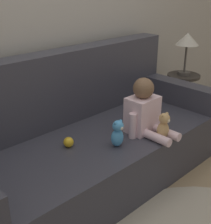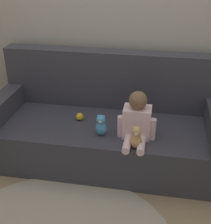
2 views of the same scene
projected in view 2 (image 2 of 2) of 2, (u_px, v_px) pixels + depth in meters
The scene contains 7 objects.
ground_plane at pixel (105, 157), 3.04m from camera, with size 12.00×12.00×0.00m, color #9E8460.
wall_back at pixel (115, 10), 2.90m from camera, with size 8.00×0.05×2.60m.
couch at pixel (107, 126), 2.96m from camera, with size 2.10×0.89×0.96m.
person_baby at pixel (137, 120), 2.55m from camera, with size 0.32×0.38×0.41m.
teddy_bear_brown at pixel (136, 138), 2.44m from camera, with size 0.09×0.09×0.20m.
plush_toy_side at pixel (101, 125), 2.62m from camera, with size 0.09×0.09×0.19m.
toy_ball at pixel (80, 117), 2.88m from camera, with size 0.07×0.07×0.07m.
Camera 2 is at (0.45, -2.45, 1.80)m, focal length 50.00 mm.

